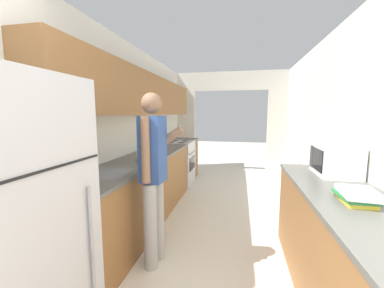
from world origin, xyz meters
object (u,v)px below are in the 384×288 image
refrigerator (4,232)px  book_stack (357,196)px  microwave (335,159)px  person (153,175)px  range_oven (178,162)px

refrigerator → book_stack: (2.02, 0.71, 0.10)m
refrigerator → microwave: refrigerator is taller
book_stack → refrigerator: bearing=-160.5°
refrigerator → book_stack: 2.14m
person → book_stack: bearing=-99.4°
microwave → refrigerator: bearing=-145.7°
range_oven → microwave: size_ratio=2.34×
refrigerator → person: 1.19m
book_stack → person: bearing=166.3°
person → book_stack: (1.58, -0.38, 0.04)m
refrigerator → person: bearing=68.0°
microwave → book_stack: (-0.13, -0.75, -0.11)m
person → book_stack: person is taller
range_oven → microwave: microwave is taller
refrigerator → person: (0.44, 1.10, 0.06)m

